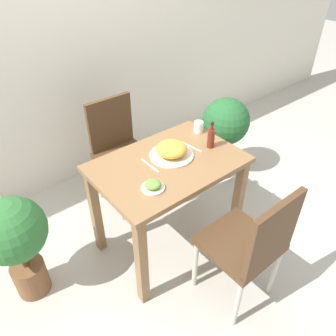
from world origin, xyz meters
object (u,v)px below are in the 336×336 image
object	(u,v)px
chair_far	(119,147)
drink_cup	(198,127)
potted_plant_right	(225,128)
side_plate	(153,186)
food_plate	(171,150)
sauce_bottle	(211,137)
potted_plant_left	(15,238)
chair_near	(251,244)

from	to	relation	value
chair_far	drink_cup	size ratio (longest dim) A/B	10.87
potted_plant_right	side_plate	bearing A→B (deg)	-156.68
drink_cup	food_plate	bearing A→B (deg)	-161.82
chair_far	drink_cup	world-z (taller)	chair_far
sauce_bottle	potted_plant_left	xyz separation A→B (m)	(-1.31, 0.30, -0.34)
drink_cup	potted_plant_right	xyz separation A→B (m)	(0.56, 0.22, -0.31)
food_plate	potted_plant_left	size ratio (longest dim) A/B	0.38
chair_far	potted_plant_left	bearing A→B (deg)	-156.62
chair_far	food_plate	bearing A→B (deg)	-88.18
chair_near	drink_cup	distance (m)	0.94
chair_far	potted_plant_right	xyz separation A→B (m)	(0.94, -0.32, -0.02)
food_plate	drink_cup	xyz separation A→B (m)	(0.36, 0.12, -0.00)
chair_near	potted_plant_left	size ratio (longest dim) A/B	1.18
side_plate	sauce_bottle	bearing A→B (deg)	10.61
chair_far	side_plate	size ratio (longest dim) A/B	6.54
side_plate	drink_cup	world-z (taller)	drink_cup
side_plate	sauce_bottle	size ratio (longest dim) A/B	0.70
sauce_bottle	potted_plant_right	distance (m)	0.84
side_plate	sauce_bottle	distance (m)	0.59
chair_near	drink_cup	xyz separation A→B (m)	(0.34, 0.83, 0.29)
drink_cup	potted_plant_right	size ratio (longest dim) A/B	0.11
chair_far	side_plate	xyz separation A→B (m)	(-0.28, -0.84, 0.27)
chair_near	food_plate	size ratio (longest dim) A/B	3.12
drink_cup	potted_plant_right	distance (m)	0.68
chair_far	drink_cup	distance (m)	0.71
chair_near	side_plate	distance (m)	0.66
chair_far	drink_cup	bearing A→B (deg)	-54.82
side_plate	potted_plant_right	world-z (taller)	side_plate
food_plate	side_plate	xyz separation A→B (m)	(-0.30, -0.19, -0.02)
chair_far	side_plate	world-z (taller)	chair_far
drink_cup	potted_plant_right	bearing A→B (deg)	21.00
drink_cup	potted_plant_left	xyz separation A→B (m)	(-1.38, 0.10, -0.30)
potted_plant_left	drink_cup	bearing A→B (deg)	-4.02
chair_near	potted_plant_left	bearing A→B (deg)	-41.44
food_plate	potted_plant_right	bearing A→B (deg)	19.92
sauce_bottle	chair_far	bearing A→B (deg)	112.33
chair_far	sauce_bottle	world-z (taller)	sauce_bottle
chair_far	potted_plant_left	size ratio (longest dim) A/B	1.18
drink_cup	sauce_bottle	world-z (taller)	sauce_bottle
potted_plant_right	food_plate	bearing A→B (deg)	-160.08
chair_near	chair_far	bearing A→B (deg)	-88.47
potted_plant_right	chair_near	bearing A→B (deg)	-130.92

